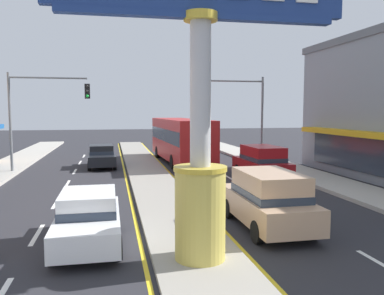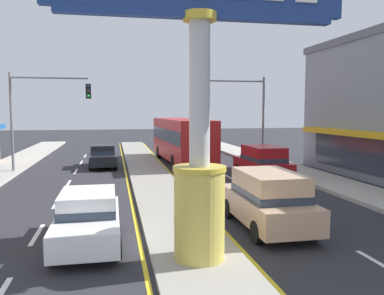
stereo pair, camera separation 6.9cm
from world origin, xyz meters
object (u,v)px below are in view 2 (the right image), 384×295
(traffic_light_left_side, at_px, (41,105))
(sedan_mid_left_lane, at_px, (103,156))
(suv_kerb_right, at_px, (268,199))
(traffic_light_right_side, at_px, (239,105))
(bus_near_right_lane, at_px, (181,138))
(suv_far_right_lane, at_px, (263,162))
(district_sign, at_px, (200,104))
(sedan_far_left_oncoming, at_px, (88,217))

(traffic_light_left_side, xyz_separation_m, sedan_mid_left_lane, (3.58, 1.84, -3.46))
(suv_kerb_right, bearing_deg, traffic_light_right_side, 75.71)
(suv_kerb_right, bearing_deg, traffic_light_left_side, 123.92)
(traffic_light_right_side, relative_size, bus_near_right_lane, 0.55)
(suv_far_right_lane, bearing_deg, traffic_light_left_side, 158.69)
(district_sign, bearing_deg, bus_near_right_lane, 81.61)
(bus_near_right_lane, height_order, sedan_mid_left_lane, bus_near_right_lane)
(traffic_light_left_side, height_order, suv_kerb_right, traffic_light_left_side)
(bus_near_right_lane, xyz_separation_m, suv_kerb_right, (0.00, -16.82, -0.88))
(sedan_mid_left_lane, relative_size, sedan_far_left_oncoming, 1.02)
(traffic_light_left_side, distance_m, traffic_light_right_side, 12.88)
(district_sign, relative_size, bus_near_right_lane, 0.68)
(suv_kerb_right, bearing_deg, bus_near_right_lane, 90.00)
(traffic_light_right_side, relative_size, sedan_far_left_oncoming, 1.44)
(sedan_mid_left_lane, bearing_deg, suv_far_right_lane, -36.85)
(suv_far_right_lane, xyz_separation_m, suv_kerb_right, (-3.30, -8.90, 0.00))
(traffic_light_left_side, relative_size, sedan_far_left_oncoming, 1.44)
(bus_near_right_lane, distance_m, sedan_mid_left_lane, 5.92)
(district_sign, relative_size, sedan_mid_left_lane, 1.76)
(traffic_light_right_side, bearing_deg, suv_kerb_right, -104.29)
(sedan_far_left_oncoming, xyz_separation_m, suv_kerb_right, (5.70, 0.43, 0.20))
(district_sign, height_order, traffic_light_right_side, district_sign)
(traffic_light_right_side, height_order, suv_kerb_right, traffic_light_right_side)
(sedan_far_left_oncoming, bearing_deg, sedan_mid_left_lane, 90.01)
(bus_near_right_lane, xyz_separation_m, sedan_far_left_oncoming, (-5.70, -17.25, -1.08))
(district_sign, xyz_separation_m, bus_near_right_lane, (2.85, 19.34, -2.17))
(sedan_far_left_oncoming, bearing_deg, district_sign, -36.21)
(suv_kerb_right, bearing_deg, sedan_mid_left_lane, 110.03)
(bus_near_right_lane, height_order, suv_far_right_lane, bus_near_right_lane)
(bus_near_right_lane, relative_size, sedan_mid_left_lane, 2.58)
(district_sign, relative_size, sedan_far_left_oncoming, 1.79)
(traffic_light_left_side, relative_size, bus_near_right_lane, 0.55)
(sedan_mid_left_lane, bearing_deg, bus_near_right_lane, 11.58)
(bus_near_right_lane, height_order, sedan_far_left_oncoming, bus_near_right_lane)
(district_sign, bearing_deg, suv_far_right_lane, 61.68)
(traffic_light_left_side, bearing_deg, sedan_mid_left_lane, 27.16)
(traffic_light_right_side, xyz_separation_m, bus_near_right_lane, (-3.59, 2.75, -2.38))
(district_sign, height_order, bus_near_right_lane, district_sign)
(district_sign, relative_size, suv_far_right_lane, 1.66)
(sedan_mid_left_lane, bearing_deg, sedan_far_left_oncoming, -89.99)
(traffic_light_left_side, height_order, sedan_mid_left_lane, traffic_light_left_side)
(suv_far_right_lane, bearing_deg, suv_kerb_right, -110.35)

